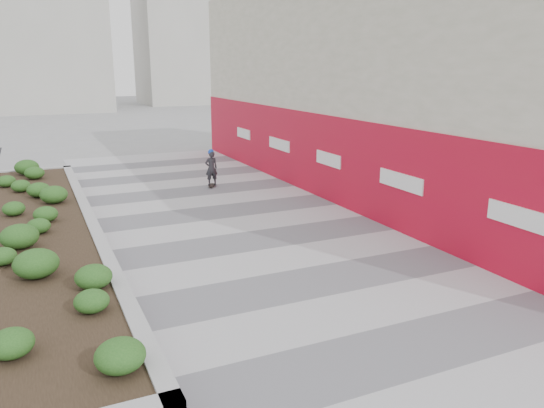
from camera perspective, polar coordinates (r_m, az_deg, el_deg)
The scene contains 8 objects.
ground at distance 10.57m, azimuth 9.56°, elevation -11.68°, with size 160.00×160.00×0.00m, color gray.
walkway at distance 12.94m, azimuth 2.09°, elevation -6.42°, with size 8.00×36.00×0.01m, color #A8A8AD.
building at distance 20.87m, azimuth 12.24°, elevation 12.46°, with size 6.04×24.08×8.00m.
planter at distance 15.37m, azimuth -23.82°, elevation -2.63°, with size 3.00×18.00×0.90m.
distant_bldg_north_l at distance 63.00m, azimuth -25.48°, elevation 18.16°, with size 16.00×12.00×20.00m, color #ADAAA3.
distant_bldg_north_r at distance 71.17m, azimuth -8.32°, elevation 20.42°, with size 14.00×10.00×24.00m, color #ADAAA3.
manhole_cover at distance 13.16m, azimuth 4.05°, elevation -6.09°, with size 0.44×0.44×0.01m, color #595654.
skateboarder at distance 21.00m, azimuth -6.54°, elevation 3.88°, with size 0.50×0.74×1.51m.
Camera 1 is at (-5.45, -7.77, 4.65)m, focal length 35.00 mm.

